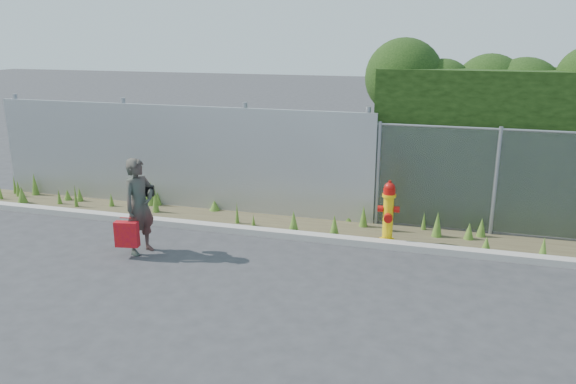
{
  "coord_description": "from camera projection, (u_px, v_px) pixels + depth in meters",
  "views": [
    {
      "loc": [
        2.28,
        -7.58,
        3.7
      ],
      "look_at": [
        -0.3,
        1.4,
        1.0
      ],
      "focal_mm": 35.0,
      "sensor_mm": 36.0,
      "label": 1
    }
  ],
  "objects": [
    {
      "name": "hedge",
      "position": [
        563.0,
        127.0,
        10.66
      ],
      "size": [
        7.61,
        1.8,
        3.57
      ],
      "color": "black",
      "rests_on": "ground"
    },
    {
      "name": "fire_hydrant",
      "position": [
        388.0,
        213.0,
        10.01
      ],
      "size": [
        0.39,
        0.35,
        1.16
      ],
      "rotation": [
        0.0,
        0.0,
        0.11
      ],
      "color": "yellow",
      "rests_on": "ground"
    },
    {
      "name": "weed_strip",
      "position": [
        325.0,
        222.0,
        10.86
      ],
      "size": [
        16.0,
        1.32,
        0.55
      ],
      "color": "#4C422B",
      "rests_on": "ground"
    },
    {
      "name": "red_tote_bag",
      "position": [
        127.0,
        234.0,
        9.39
      ],
      "size": [
        0.39,
        0.14,
        0.52
      ],
      "rotation": [
        0.0,
        0.0,
        0.17
      ],
      "color": "#A60923"
    },
    {
      "name": "woman",
      "position": [
        140.0,
        206.0,
        9.5
      ],
      "size": [
        0.57,
        0.7,
        1.66
      ],
      "primitive_type": "imported",
      "rotation": [
        0.0,
        0.0,
        1.24
      ],
      "color": "#0D5845",
      "rests_on": "ground"
    },
    {
      "name": "ground",
      "position": [
        282.0,
        280.0,
        8.63
      ],
      "size": [
        80.0,
        80.0,
        0.0
      ],
      "primitive_type": "plane",
      "color": "#333335",
      "rests_on": "ground"
    },
    {
      "name": "curb",
      "position": [
        310.0,
        237.0,
        10.28
      ],
      "size": [
        16.0,
        0.22,
        0.12
      ],
      "primitive_type": "cube",
      "color": "#A9A199",
      "rests_on": "ground"
    },
    {
      "name": "black_shoulder_bag",
      "position": [
        147.0,
        191.0,
        9.66
      ],
      "size": [
        0.24,
        0.1,
        0.18
      ],
      "rotation": [
        0.0,
        0.0,
        0.32
      ],
      "color": "black"
    },
    {
      "name": "corrugated_fence",
      "position": [
        176.0,
        157.0,
        11.96
      ],
      "size": [
        8.5,
        0.21,
        2.3
      ],
      "color": "#A3A6AA",
      "rests_on": "ground"
    },
    {
      "name": "chainlink_fence",
      "position": [
        558.0,
        186.0,
        9.99
      ],
      "size": [
        6.5,
        0.07,
        2.05
      ],
      "color": "gray",
      "rests_on": "ground"
    }
  ]
}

